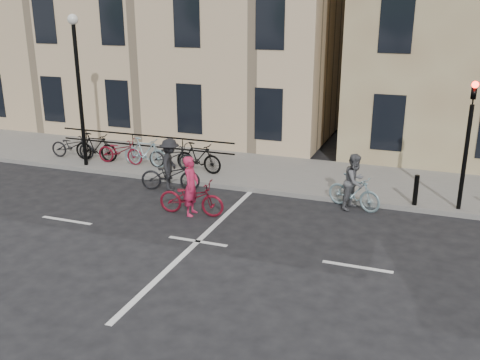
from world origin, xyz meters
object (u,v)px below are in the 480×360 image
(lamp_post, at_px, (78,72))
(cyclist_pink, at_px, (191,195))
(cyclist_dark, at_px, (170,170))
(traffic_light, at_px, (469,130))
(cyclist_grey, at_px, (354,187))

(lamp_post, bearing_deg, cyclist_pink, -26.41)
(lamp_post, relative_size, cyclist_pink, 2.68)
(cyclist_dark, bearing_deg, lamp_post, 58.92)
(traffic_light, bearing_deg, cyclist_pink, -159.27)
(cyclist_grey, height_order, cyclist_dark, cyclist_dark)
(cyclist_pink, height_order, cyclist_dark, cyclist_pink)
(cyclist_pink, bearing_deg, traffic_light, -73.71)
(cyclist_grey, relative_size, cyclist_dark, 0.88)
(lamp_post, height_order, cyclist_grey, lamp_post)
(traffic_light, distance_m, cyclist_dark, 8.93)
(cyclist_dark, bearing_deg, cyclist_pink, -154.62)
(lamp_post, distance_m, cyclist_grey, 10.23)
(cyclist_grey, bearing_deg, cyclist_dark, 115.39)
(lamp_post, height_order, cyclist_pink, lamp_post)
(cyclist_grey, bearing_deg, traffic_light, -55.93)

